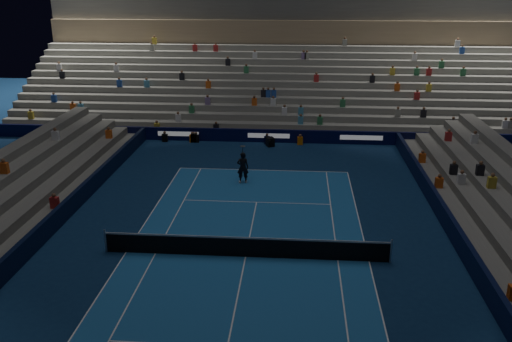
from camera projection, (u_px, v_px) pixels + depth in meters
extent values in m
plane|color=#0C2348|center=(246.00, 257.00, 24.47)|extent=(90.00, 90.00, 0.00)
cube|color=#1C599C|center=(246.00, 257.00, 24.47)|extent=(10.97, 23.77, 0.01)
cube|color=black|center=(269.00, 136.00, 41.71)|extent=(44.00, 0.25, 1.00)
cube|color=black|center=(468.00, 255.00, 23.59)|extent=(0.25, 37.00, 1.00)
cube|color=black|center=(36.00, 239.00, 25.02)|extent=(0.25, 37.00, 1.00)
cube|color=slate|center=(269.00, 135.00, 42.74)|extent=(44.00, 1.00, 0.50)
cube|color=slate|center=(270.00, 129.00, 43.60)|extent=(44.00, 1.00, 1.00)
cube|color=slate|center=(271.00, 123.00, 44.46)|extent=(44.00, 1.00, 1.50)
cube|color=slate|center=(271.00, 117.00, 45.31)|extent=(44.00, 1.00, 2.00)
cube|color=slate|center=(272.00, 111.00, 46.17)|extent=(44.00, 1.00, 2.50)
cube|color=slate|center=(273.00, 106.00, 47.03)|extent=(44.00, 1.00, 3.00)
cube|color=slate|center=(273.00, 101.00, 47.89)|extent=(44.00, 1.00, 3.50)
cube|color=slate|center=(274.00, 96.00, 48.75)|extent=(44.00, 1.00, 4.00)
cube|color=slate|center=(274.00, 91.00, 49.61)|extent=(44.00, 1.00, 4.50)
cube|color=slate|center=(275.00, 86.00, 50.46)|extent=(44.00, 1.00, 5.00)
cube|color=slate|center=(275.00, 81.00, 51.32)|extent=(44.00, 1.00, 5.50)
cube|color=slate|center=(276.00, 77.00, 52.18)|extent=(44.00, 1.00, 6.00)
cube|color=#8C7557|center=(277.00, 32.00, 51.86)|extent=(44.00, 0.60, 2.20)
cube|color=#4A4A48|center=(278.00, 3.00, 52.32)|extent=(44.00, 2.40, 3.00)
cube|color=slate|center=(486.00, 261.00, 23.61)|extent=(1.00, 37.00, 0.50)
cube|color=slate|center=(511.00, 257.00, 23.46)|extent=(1.00, 37.00, 1.00)
cube|color=#63635E|center=(20.00, 244.00, 25.16)|extent=(1.00, 37.00, 0.50)
cylinder|color=#B2B2B7|center=(106.00, 241.00, 24.76)|extent=(0.10, 0.10, 1.10)
cylinder|color=#B2B2B7|center=(391.00, 251.00, 23.82)|extent=(0.10, 0.10, 1.10)
cube|color=black|center=(246.00, 248.00, 24.32)|extent=(12.80, 0.03, 0.90)
cube|color=white|center=(245.00, 238.00, 24.16)|extent=(12.80, 0.04, 0.08)
imported|color=black|center=(243.00, 167.00, 33.19)|extent=(0.74, 0.51, 1.95)
cube|color=black|center=(270.00, 142.00, 40.74)|extent=(0.71, 0.77, 0.67)
cylinder|color=black|center=(270.00, 141.00, 40.22)|extent=(0.29, 0.38, 0.16)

